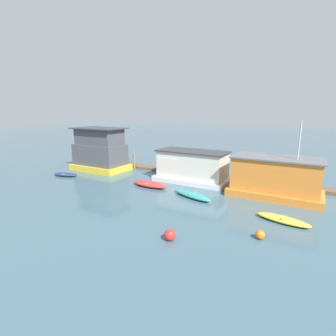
% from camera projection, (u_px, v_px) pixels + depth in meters
% --- Properties ---
extents(ground_plane, '(200.00, 200.00, 0.00)m').
position_uv_depth(ground_plane, '(173.00, 179.00, 27.60)').
color(ground_plane, '#426070').
extents(dock_walkway, '(33.80, 1.68, 0.30)m').
position_uv_depth(dock_walkway, '(185.00, 172.00, 30.08)').
color(dock_walkway, brown).
rests_on(dock_walkway, ground_plane).
extents(houseboat_yellow, '(6.58, 4.10, 5.08)m').
position_uv_depth(houseboat_yellow, '(100.00, 151.00, 31.56)').
color(houseboat_yellow, gold).
rests_on(houseboat_yellow, ground_plane).
extents(houseboat_white, '(7.47, 3.72, 3.17)m').
position_uv_depth(houseboat_white, '(192.00, 167.00, 26.47)').
color(houseboat_white, white).
rests_on(houseboat_white, ground_plane).
extents(houseboat_orange, '(7.36, 3.83, 6.34)m').
position_uv_depth(houseboat_orange, '(275.00, 178.00, 21.76)').
color(houseboat_orange, orange).
rests_on(houseboat_orange, ground_plane).
extents(dinghy_navy, '(3.04, 1.71, 0.36)m').
position_uv_depth(dinghy_navy, '(65.00, 174.00, 28.88)').
color(dinghy_navy, navy).
rests_on(dinghy_navy, ground_plane).
extents(dinghy_red, '(3.76, 1.51, 0.52)m').
position_uv_depth(dinghy_red, '(150.00, 184.00, 24.82)').
color(dinghy_red, red).
rests_on(dinghy_red, ground_plane).
extents(dinghy_teal, '(4.11, 2.28, 0.44)m').
position_uv_depth(dinghy_teal, '(192.00, 195.00, 21.79)').
color(dinghy_teal, teal).
rests_on(dinghy_teal, ground_plane).
extents(dinghy_yellow, '(3.54, 1.68, 0.38)m').
position_uv_depth(dinghy_yellow, '(283.00, 220.00, 16.96)').
color(dinghy_yellow, yellow).
rests_on(dinghy_yellow, ground_plane).
extents(mooring_post_far_right, '(0.31, 0.31, 1.95)m').
position_uv_depth(mooring_post_far_right, '(134.00, 161.00, 32.20)').
color(mooring_post_far_right, '#846B4C').
rests_on(mooring_post_far_right, ground_plane).
extents(buoy_red, '(0.66, 0.66, 0.66)m').
position_uv_depth(buoy_red, '(170.00, 235.00, 14.59)').
color(buoy_red, red).
rests_on(buoy_red, ground_plane).
extents(buoy_orange, '(0.52, 0.52, 0.52)m').
position_uv_depth(buoy_orange, '(260.00, 235.00, 14.75)').
color(buoy_orange, orange).
rests_on(buoy_orange, ground_plane).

